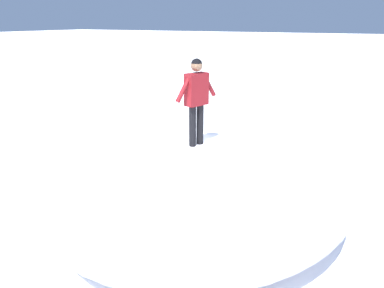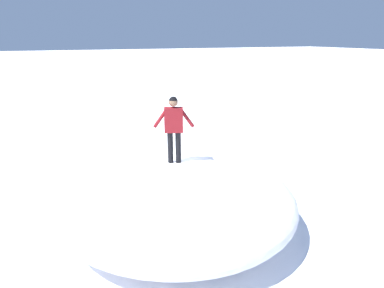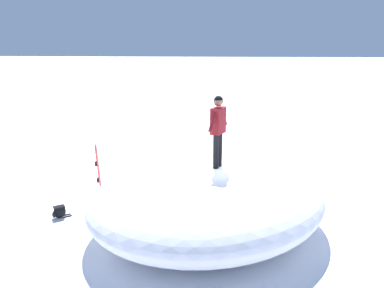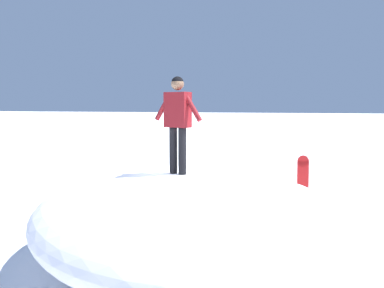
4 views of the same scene
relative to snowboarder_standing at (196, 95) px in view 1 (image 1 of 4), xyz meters
name	(u,v)px [view 1 (image 1 of 4)]	position (x,y,z in m)	size (l,w,h in m)	color
ground	(180,222)	(-0.29, 0.24, -2.73)	(240.00, 240.00, 0.00)	white
snow_mound	(203,187)	(-0.13, -0.22, -1.87)	(6.21, 5.43, 1.71)	white
snowboarder_standing	(196,95)	(0.00, 0.00, 0.00)	(0.98, 0.44, 1.70)	black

